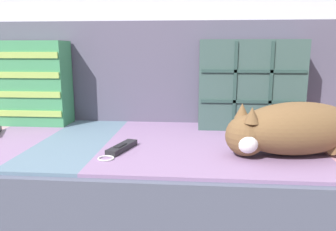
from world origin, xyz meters
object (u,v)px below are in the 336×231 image
(couch, at_px, (115,186))
(game_remote_near, at_px, (121,148))
(throw_pillow_striped, at_px, (14,83))
(sleeping_cat, at_px, (290,129))
(throw_pillow_quilted, at_px, (250,85))

(couch, xyz_separation_m, game_remote_near, (0.07, -0.17, 0.21))
(couch, xyz_separation_m, throw_pillow_striped, (-0.48, 0.19, 0.37))
(sleeping_cat, bearing_deg, game_remote_near, -178.10)
(couch, height_order, game_remote_near, game_remote_near)
(couch, bearing_deg, throw_pillow_quilted, 19.98)
(throw_pillow_quilted, xyz_separation_m, game_remote_near, (-0.45, -0.36, -0.17))
(throw_pillow_striped, distance_m, game_remote_near, 0.67)
(couch, relative_size, sleeping_cat, 4.45)
(couch, bearing_deg, game_remote_near, -67.64)
(throw_pillow_quilted, bearing_deg, couch, -160.02)
(throw_pillow_quilted, relative_size, throw_pillow_striped, 0.87)
(throw_pillow_quilted, distance_m, game_remote_near, 0.60)
(game_remote_near, bearing_deg, throw_pillow_striped, 146.75)
(throw_pillow_striped, bearing_deg, throw_pillow_quilted, 0.03)
(throw_pillow_quilted, height_order, sleeping_cat, throw_pillow_quilted)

